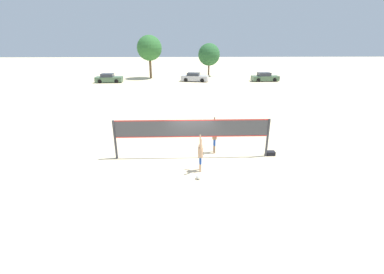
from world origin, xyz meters
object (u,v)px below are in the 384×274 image
(volleyball_net, at_px, (192,131))
(parked_car_far, at_px, (265,77))
(player_spiker, at_px, (200,153))
(parked_car_near, at_px, (109,78))
(volleyball, at_px, (198,177))
(parked_car_mid, at_px, (195,77))
(gear_bag, at_px, (270,153))
(player_blocker, at_px, (215,135))
(tree_left_cluster, at_px, (149,48))
(tree_right_cluster, at_px, (209,55))

(volleyball_net, xyz_separation_m, parked_car_far, (13.52, 30.30, -0.98))
(player_spiker, bearing_deg, parked_car_near, 22.75)
(parked_car_near, xyz_separation_m, parked_car_far, (26.35, 0.51, -0.00))
(player_spiker, relative_size, volleyball, 8.15)
(player_spiker, height_order, parked_car_mid, player_spiker)
(parked_car_near, height_order, parked_car_mid, parked_car_near)
(volleyball, xyz_separation_m, parked_car_far, (13.28, 32.91, 0.53))
(volleyball_net, relative_size, player_spiker, 4.64)
(parked_car_mid, bearing_deg, gear_bag, -70.69)
(parked_car_mid, bearing_deg, parked_car_near, -164.18)
(volleyball_net, relative_size, volleyball, 37.79)
(player_blocker, bearing_deg, parked_car_near, -153.99)
(gear_bag, height_order, parked_car_mid, parked_car_mid)
(volleyball, bearing_deg, tree_left_cluster, 100.15)
(player_blocker, relative_size, parked_car_far, 0.48)
(gear_bag, bearing_deg, parked_car_mid, 96.20)
(parked_car_near, relative_size, parked_car_far, 0.96)
(tree_right_cluster, bearing_deg, volleyball_net, -96.92)
(gear_bag, relative_size, tree_left_cluster, 0.07)
(tree_left_cluster, xyz_separation_m, tree_right_cluster, (10.97, 2.74, -1.24))
(parked_car_mid, relative_size, tree_right_cluster, 0.78)
(gear_bag, bearing_deg, tree_left_cluster, 108.00)
(volleyball, relative_size, tree_left_cluster, 0.03)
(tree_left_cluster, bearing_deg, tree_right_cluster, 14.03)
(player_blocker, bearing_deg, player_spiker, -23.41)
(player_spiker, bearing_deg, volleyball_net, 12.52)
(volleyball, height_order, tree_right_cluster, tree_right_cluster)
(player_blocker, distance_m, tree_left_cluster, 35.17)
(player_spiker, xyz_separation_m, parked_car_mid, (1.10, 32.19, -0.36))
(parked_car_mid, bearing_deg, tree_left_cluster, 165.22)
(parked_car_near, relative_size, tree_right_cluster, 0.72)
(gear_bag, bearing_deg, volleyball, -148.92)
(volleyball_net, bearing_deg, parked_car_far, 65.95)
(volleyball, height_order, parked_car_far, parked_car_far)
(gear_bag, distance_m, parked_car_near, 34.50)
(player_spiker, height_order, volleyball, player_spiker)
(volleyball_net, relative_size, player_blocker, 4.09)
(gear_bag, xyz_separation_m, parked_car_far, (8.74, 30.17, 0.53))
(gear_bag, distance_m, tree_right_cluster, 37.48)
(gear_bag, relative_size, parked_car_far, 0.11)
(tree_left_cluster, bearing_deg, volleyball_net, -79.48)
(player_spiker, distance_m, parked_car_mid, 32.22)
(tree_left_cluster, bearing_deg, player_blocker, -77.04)
(volleyball_net, distance_m, parked_car_near, 32.45)
(parked_car_near, height_order, parked_car_far, parked_car_far)
(tree_right_cluster, bearing_deg, parked_car_near, -156.34)
(player_spiker, bearing_deg, parked_car_mid, -1.96)
(volleyball_net, bearing_deg, parked_car_mid, 87.21)
(player_spiker, height_order, tree_right_cluster, tree_right_cluster)
(parked_car_near, bearing_deg, tree_right_cluster, 21.04)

